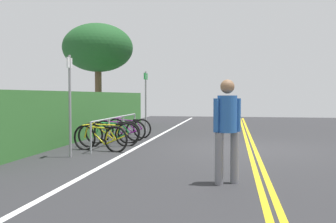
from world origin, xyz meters
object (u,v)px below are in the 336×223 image
Objects in this scene: bicycle_0 at (100,138)px; sign_post_far at (146,97)px; bicycle_2 at (113,132)px; bicycle_3 at (120,130)px; tree_mid at (98,48)px; bike_rack at (117,124)px; bicycle_1 at (109,135)px; pedestrian at (227,124)px; sign_post_near at (70,96)px; bicycle_4 at (129,128)px.

sign_post_far is (4.23, -0.23, 1.07)m from bicycle_0.
bicycle_2 is (1.55, 0.16, -0.00)m from bicycle_0.
bicycle_2 is 0.94× the size of bicycle_3.
tree_mid is (7.86, 2.98, 3.39)m from bicycle_0.
tree_mid is (6.28, 2.94, 3.12)m from bike_rack.
sign_post_far is at bearing -4.49° from bicycle_1.
bicycle_1 is at bearing 2.30° from bicycle_0.
bike_rack is 5.83m from pedestrian.
bicycle_2 is at bearing -178.70° from bicycle_3.
bike_rack is 2.47× the size of pedestrian.
bicycle_2 is at bearing 171.58° from sign_post_far.
bike_rack is at bearing -78.61° from bicycle_2.
sign_post_near is at bearing 171.17° from bicycle_1.
tree_mid is at bearing 25.04° from bike_rack.
bicycle_0 is 0.83m from bicycle_1.
tree_mid is at bearing 24.10° from bicycle_2.
sign_post_far reaches higher than bicycle_0.
bicycle_3 is (1.47, 0.15, -0.02)m from bicycle_1.
sign_post_far is (1.93, -0.41, 1.08)m from bicycle_3.
bicycle_1 is 5.26m from pedestrian.
sign_post_near reaches higher than sign_post_far.
bicycle_0 is 0.98× the size of bicycle_4.
bicycle_4 is 4.44m from sign_post_near.
bicycle_0 is 2.31m from bicycle_3.
bicycle_4 is at bearing -1.06° from bicycle_2.
sign_post_near is at bearing -163.49° from tree_mid.
bicycle_1 is 2.38m from bicycle_4.
sign_post_far is at bearing -8.42° from bicycle_2.
bicycle_1 is 3.57m from sign_post_far.
sign_post_near is (-1.09, 0.33, 1.10)m from bicycle_0.
bicycle_1 is 0.96× the size of bicycle_3.
bicycle_2 reaches higher than bicycle_4.
bike_rack is 2.42× the size of bicycle_3.
bicycle_4 is 1.53m from sign_post_far.
bicycle_0 is 0.98× the size of bicycle_1.
bicycle_1 reaches higher than bicycle_0.
tree_mid is at bearing 41.56° from sign_post_far.
bicycle_2 is at bearing 36.91° from pedestrian.
tree_mid is (8.95, 2.65, 2.28)m from sign_post_near.
bicycle_0 is 0.70× the size of sign_post_far.
bike_rack is at bearing 173.96° from sign_post_far.
bike_rack is at bearing -177.02° from bicycle_4.
bicycle_3 is 0.75× the size of sign_post_far.
bicycle_3 is at bearing 167.90° from sign_post_far.
sign_post_near reaches higher than bicycle_0.
bicycle_4 is 0.71× the size of sign_post_far.
tree_mid is (11.00, 6.34, 2.73)m from pedestrian.
pedestrian is at bearing -143.09° from bicycle_2.
tree_mid is at bearing 16.51° from sign_post_near.
pedestrian is (-4.69, -3.52, 0.66)m from bicycle_2.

